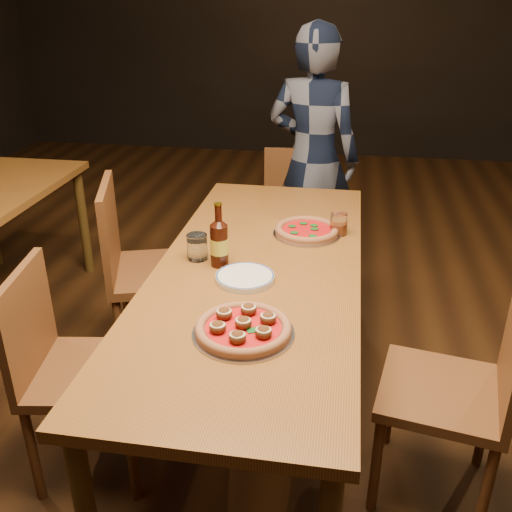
% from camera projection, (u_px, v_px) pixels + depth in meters
% --- Properties ---
extents(ground, '(9.00, 9.00, 0.00)m').
position_uv_depth(ground, '(258.00, 415.00, 2.57)').
color(ground, black).
extents(table_main, '(0.80, 2.00, 0.75)m').
position_uv_depth(table_main, '(258.00, 283.00, 2.28)').
color(table_main, brown).
rests_on(table_main, ground).
extents(chair_main_nw, '(0.48, 0.48, 0.90)m').
position_uv_depth(chair_main_nw, '(88.00, 371.00, 2.13)').
color(chair_main_nw, '#5A3417').
rests_on(chair_main_nw, ground).
extents(chair_main_sw, '(0.58, 0.58, 0.99)m').
position_uv_depth(chair_main_sw, '(159.00, 271.00, 2.79)').
color(chair_main_sw, '#5A3417').
rests_on(chair_main_sw, ground).
extents(chair_main_e, '(0.50, 0.50, 0.92)m').
position_uv_depth(chair_main_e, '(442.00, 390.00, 2.02)').
color(chair_main_e, '#5A3417').
rests_on(chair_main_e, ground).
extents(chair_end, '(0.45, 0.45, 0.89)m').
position_uv_depth(chair_end, '(296.00, 222.00, 3.49)').
color(chair_end, '#5A3417').
rests_on(chair_end, ground).
extents(pizza_meatball, '(0.33, 0.33, 0.06)m').
position_uv_depth(pizza_meatball, '(243.00, 328.00, 1.81)').
color(pizza_meatball, '#B7B7BF').
rests_on(pizza_meatball, table_main).
extents(pizza_margherita, '(0.30, 0.30, 0.04)m').
position_uv_depth(pizza_margherita, '(307.00, 230.00, 2.53)').
color(pizza_margherita, '#B7B7BF').
rests_on(pizza_margherita, table_main).
extents(plate_stack, '(0.22, 0.22, 0.02)m').
position_uv_depth(plate_stack, '(245.00, 278.00, 2.14)').
color(plate_stack, white).
rests_on(plate_stack, table_main).
extents(beer_bottle, '(0.07, 0.07, 0.25)m').
position_uv_depth(beer_bottle, '(219.00, 244.00, 2.22)').
color(beer_bottle, black).
rests_on(beer_bottle, table_main).
extents(water_glass, '(0.08, 0.08, 0.10)m').
position_uv_depth(water_glass, '(197.00, 247.00, 2.29)').
color(water_glass, white).
rests_on(water_glass, table_main).
extents(amber_glass, '(0.08, 0.08, 0.09)m').
position_uv_depth(amber_glass, '(339.00, 224.00, 2.53)').
color(amber_glass, '#973B11').
rests_on(amber_glass, table_main).
extents(diner, '(0.65, 0.51, 1.59)m').
position_uv_depth(diner, '(313.00, 159.00, 3.49)').
color(diner, black).
rests_on(diner, ground).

